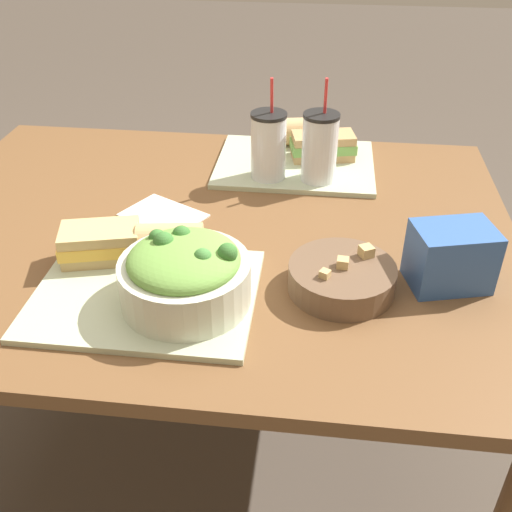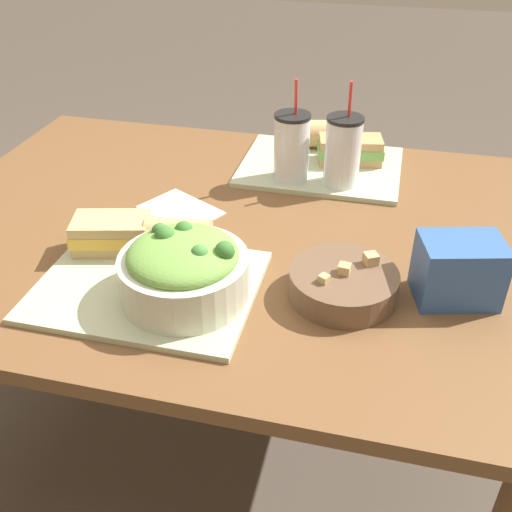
% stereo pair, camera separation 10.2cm
% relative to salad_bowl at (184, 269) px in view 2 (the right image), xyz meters
% --- Properties ---
extents(ground_plane, '(12.00, 12.00, 0.00)m').
position_rel_salad_bowl_xyz_m(ground_plane, '(-0.02, 0.27, -0.78)').
color(ground_plane, '#4C4238').
extents(dining_table, '(1.29, 0.99, 0.71)m').
position_rel_salad_bowl_xyz_m(dining_table, '(-0.02, 0.27, -0.16)').
color(dining_table, brown).
rests_on(dining_table, ground_plane).
extents(tray_near, '(0.39, 0.30, 0.01)m').
position_rel_salad_bowl_xyz_m(tray_near, '(-0.08, 0.02, -0.06)').
color(tray_near, '#B2BC99').
rests_on(tray_near, dining_table).
extents(tray_far, '(0.39, 0.30, 0.01)m').
position_rel_salad_bowl_xyz_m(tray_far, '(0.15, 0.58, -0.06)').
color(tray_far, '#B2BC99').
rests_on(tray_far, dining_table).
extents(salad_bowl, '(0.22, 0.22, 0.12)m').
position_rel_salad_bowl_xyz_m(salad_bowl, '(0.00, 0.00, 0.00)').
color(salad_bowl, beige).
rests_on(salad_bowl, tray_near).
extents(soup_bowl, '(0.19, 0.19, 0.07)m').
position_rel_salad_bowl_xyz_m(soup_bowl, '(0.26, 0.08, -0.04)').
color(soup_bowl, brown).
rests_on(soup_bowl, dining_table).
extents(sandwich_near, '(0.17, 0.12, 0.06)m').
position_rel_salad_bowl_xyz_m(sandwich_near, '(-0.19, 0.11, -0.02)').
color(sandwich_near, tan).
rests_on(sandwich_near, tray_near).
extents(baguette_near, '(0.13, 0.09, 0.07)m').
position_rel_salad_bowl_xyz_m(baguette_near, '(-0.05, 0.13, -0.02)').
color(baguette_near, tan).
rests_on(baguette_near, tray_near).
extents(sandwich_far, '(0.17, 0.11, 0.06)m').
position_rel_salad_bowl_xyz_m(sandwich_far, '(0.22, 0.62, -0.02)').
color(sandwich_far, tan).
rests_on(sandwich_far, tray_far).
extents(baguette_far, '(0.11, 0.09, 0.07)m').
position_rel_salad_bowl_xyz_m(baguette_far, '(0.14, 0.70, -0.02)').
color(baguette_far, tan).
rests_on(baguette_far, tray_far).
extents(drink_cup_dark, '(0.08, 0.08, 0.24)m').
position_rel_salad_bowl_xyz_m(drink_cup_dark, '(0.09, 0.49, 0.02)').
color(drink_cup_dark, silver).
rests_on(drink_cup_dark, tray_far).
extents(drink_cup_red, '(0.08, 0.08, 0.24)m').
position_rel_salad_bowl_xyz_m(drink_cup_red, '(0.21, 0.49, 0.02)').
color(drink_cup_red, silver).
rests_on(drink_cup_red, tray_far).
extents(chip_bag, '(0.16, 0.13, 0.11)m').
position_rel_salad_bowl_xyz_m(chip_bag, '(0.46, 0.12, -0.01)').
color(chip_bag, '#335BA3').
rests_on(chip_bag, dining_table).
extents(napkin_folded, '(0.20, 0.18, 0.00)m').
position_rel_salad_bowl_xyz_m(napkin_folded, '(-0.12, 0.30, -0.07)').
color(napkin_folded, silver).
rests_on(napkin_folded, dining_table).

